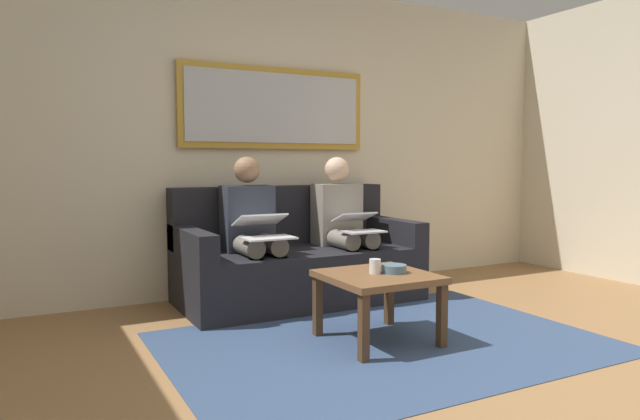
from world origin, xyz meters
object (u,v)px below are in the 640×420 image
(cup, at_px, (375,266))
(person_right, at_px, (252,227))
(laptop_silver, at_px, (358,223))
(bowl, at_px, (394,269))
(laptop_white, at_px, (264,228))
(couch, at_px, (296,261))
(framed_mirror, at_px, (275,108))
(coffee_table, at_px, (378,283))
(person_left, at_px, (343,222))

(cup, height_order, person_right, person_right)
(cup, xyz_separation_m, laptop_silver, (-0.43, -0.90, 0.16))
(bowl, distance_m, laptop_white, 1.07)
(laptop_silver, height_order, person_right, person_right)
(couch, bearing_deg, laptop_silver, 141.75)
(couch, bearing_deg, bowl, 93.55)
(framed_mirror, height_order, cup, framed_mirror)
(cup, relative_size, laptop_white, 0.23)
(cup, xyz_separation_m, bowl, (-0.12, 0.03, -0.02))
(person_right, bearing_deg, bowl, 111.84)
(laptop_silver, bearing_deg, person_right, -17.10)
(couch, relative_size, coffee_table, 2.97)
(framed_mirror, bearing_deg, bowl, 92.70)
(bowl, xyz_separation_m, laptop_silver, (-0.32, -0.93, 0.18))
(coffee_table, bearing_deg, framed_mirror, -90.80)
(couch, relative_size, cup, 20.61)
(cup, distance_m, person_left, 1.23)
(laptop_silver, bearing_deg, person_left, -90.00)
(coffee_table, distance_m, cup, 0.11)
(person_left, bearing_deg, framed_mirror, -49.25)
(cup, distance_m, laptop_silver, 1.01)
(cup, distance_m, laptop_white, 0.99)
(framed_mirror, relative_size, laptop_white, 4.26)
(person_right, xyz_separation_m, laptop_white, (0.00, 0.23, 0.02))
(coffee_table, xyz_separation_m, bowl, (-0.10, 0.03, 0.09))
(couch, xyz_separation_m, laptop_white, (0.39, 0.30, 0.32))
(framed_mirror, xyz_separation_m, person_left, (-0.39, 0.46, -0.94))
(framed_mirror, bearing_deg, person_left, 130.75)
(laptop_silver, relative_size, person_right, 0.30)
(cup, distance_m, person_right, 1.20)
(coffee_table, distance_m, laptop_silver, 1.03)
(framed_mirror, xyz_separation_m, coffee_table, (0.02, 1.61, -1.19))
(laptop_silver, distance_m, person_right, 0.82)
(bowl, xyz_separation_m, person_right, (0.47, -1.17, 0.16))
(laptop_white, bearing_deg, person_right, -90.00)
(person_left, bearing_deg, laptop_white, 16.26)
(couch, height_order, cup, couch)
(couch, distance_m, framed_mirror, 1.30)
(cup, relative_size, laptop_silver, 0.27)
(coffee_table, xyz_separation_m, laptop_silver, (-0.42, -0.91, 0.26))
(person_left, height_order, laptop_white, person_left)
(coffee_table, relative_size, laptop_silver, 1.85)
(cup, bearing_deg, couch, -91.94)
(coffee_table, relative_size, bowl, 4.05)
(framed_mirror, distance_m, cup, 1.93)
(framed_mirror, height_order, laptop_white, framed_mirror)
(person_left, relative_size, laptop_white, 2.93)
(couch, height_order, laptop_silver, couch)
(laptop_white, bearing_deg, person_left, -163.74)
(person_left, bearing_deg, person_right, 0.00)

